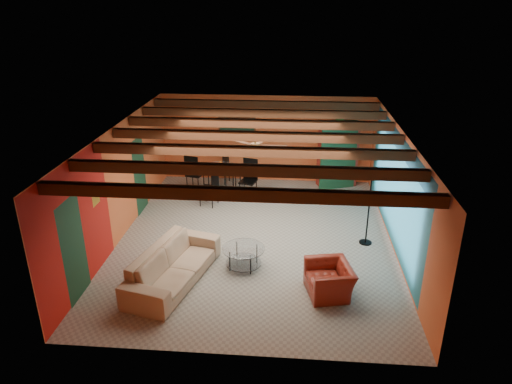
# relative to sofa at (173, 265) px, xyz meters

# --- Properties ---
(room) EXTENTS (6.52, 8.01, 2.71)m
(room) POSITION_rel_sofa_xyz_m (1.52, 2.05, 1.99)
(room) COLOR gray
(room) RESTS_ON ground
(sofa) EXTENTS (1.61, 2.73, 0.75)m
(sofa) POSITION_rel_sofa_xyz_m (0.00, 0.00, 0.00)
(sofa) COLOR #A18267
(sofa) RESTS_ON ground
(armchair) EXTENTS (1.02, 1.11, 0.62)m
(armchair) POSITION_rel_sofa_xyz_m (3.16, -0.17, -0.07)
(armchair) COLOR maroon
(armchair) RESTS_ON ground
(coffee_table) EXTENTS (1.09, 1.09, 0.47)m
(coffee_table) POSITION_rel_sofa_xyz_m (1.37, 0.65, -0.14)
(coffee_table) COLOR silver
(coffee_table) RESTS_ON ground
(dining_table) EXTENTS (2.71, 2.71, 1.15)m
(dining_table) POSITION_rel_sofa_xyz_m (0.27, 4.66, 0.20)
(dining_table) COLOR silver
(dining_table) RESTS_ON ground
(armoire) EXTENTS (1.23, 0.90, 1.94)m
(armoire) POSITION_rel_sofa_xyz_m (3.72, 5.64, 0.60)
(armoire) COLOR maroon
(armoire) RESTS_ON ground
(floor_lamp) EXTENTS (0.39, 0.39, 1.84)m
(floor_lamp) POSITION_rel_sofa_xyz_m (4.16, 1.95, 0.55)
(floor_lamp) COLOR black
(floor_lamp) RESTS_ON ground
(ceiling_fan) EXTENTS (1.50, 1.50, 0.44)m
(ceiling_fan) POSITION_rel_sofa_xyz_m (1.52, 1.94, 1.99)
(ceiling_fan) COLOR #472614
(ceiling_fan) RESTS_ON ceiling
(painting) EXTENTS (1.05, 0.03, 0.65)m
(painting) POSITION_rel_sofa_xyz_m (0.62, 5.90, 1.28)
(painting) COLOR black
(painting) RESTS_ON wall_back
(potted_plant) EXTENTS (0.40, 0.35, 0.44)m
(potted_plant) POSITION_rel_sofa_xyz_m (3.72, 5.64, 1.79)
(potted_plant) COLOR #26661E
(potted_plant) RESTS_ON armoire
(vase) EXTENTS (0.22, 0.22, 0.21)m
(vase) POSITION_rel_sofa_xyz_m (0.27, 4.66, 0.88)
(vase) COLOR orange
(vase) RESTS_ON dining_table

